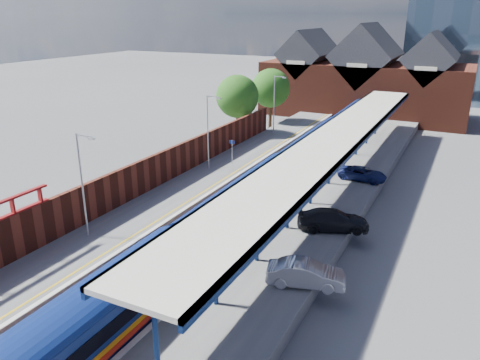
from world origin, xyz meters
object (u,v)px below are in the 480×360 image
object	(u,v)px
lamp_post_d	(275,101)
parked_car_dark	(333,220)
lamp_post_c	(209,128)
parked_car_silver	(306,274)
train	(287,169)
parked_car_blue	(362,174)
platform_sign	(232,148)
lamp_post_b	(83,179)

from	to	relation	value
lamp_post_d	parked_car_dark	distance (m)	27.91
lamp_post_c	lamp_post_d	bearing A→B (deg)	90.00
lamp_post_c	parked_car_silver	size ratio (longest dim) A/B	1.65
train	parked_car_silver	xyz separation A→B (m)	(7.01, -15.16, -0.42)
lamp_post_c	parked_car_blue	size ratio (longest dim) A/B	1.66
parked_car_blue	lamp_post_c	bearing A→B (deg)	107.21
lamp_post_c	parked_car_dark	bearing A→B (deg)	-28.69
train	parked_car_blue	world-z (taller)	train
parked_car_dark	platform_sign	bearing A→B (deg)	30.83
parked_car_silver	parked_car_blue	xyz separation A→B (m)	(-1.13, 18.59, -0.11)
platform_sign	train	bearing A→B (deg)	-18.25
lamp_post_c	train	bearing A→B (deg)	-1.03
parked_car_silver	parked_car_blue	distance (m)	18.62
train	lamp_post_d	size ratio (longest dim) A/B	9.42
lamp_post_c	parked_car_blue	xyz separation A→B (m)	(13.73, 3.28, -3.41)
lamp_post_d	platform_sign	distance (m)	14.25
parked_car_dark	train	bearing A→B (deg)	17.90
lamp_post_d	lamp_post_c	bearing A→B (deg)	-90.00
parked_car_blue	train	bearing A→B (deg)	124.00
platform_sign	parked_car_blue	distance (m)	12.48
train	parked_car_silver	size ratio (longest dim) A/B	15.57
parked_car_dark	parked_car_silver	bearing A→B (deg)	162.95
lamp_post_b	parked_car_dark	xyz separation A→B (m)	(14.22, 8.22, -3.29)
platform_sign	parked_car_silver	xyz separation A→B (m)	(13.50, -17.31, -0.99)
train	parked_car_blue	bearing A→B (deg)	30.24
platform_sign	parked_car_silver	distance (m)	21.97
lamp_post_c	lamp_post_b	bearing A→B (deg)	-90.00
train	parked_car_silver	world-z (taller)	train
lamp_post_c	platform_sign	xyz separation A→B (m)	(1.36, 2.00, -2.30)
parked_car_blue	platform_sign	bearing A→B (deg)	99.68
lamp_post_d	lamp_post_b	bearing A→B (deg)	-90.00
train	lamp_post_b	bearing A→B (deg)	-116.35
parked_car_silver	parked_car_dark	size ratio (longest dim) A/B	0.87
parked_car_dark	lamp_post_b	bearing A→B (deg)	98.11
train	lamp_post_b	size ratio (longest dim) A/B	9.42
lamp_post_d	parked_car_silver	world-z (taller)	lamp_post_d
lamp_post_d	platform_sign	xyz separation A→B (m)	(1.36, -14.00, -2.30)
train	parked_car_silver	distance (m)	16.71
train	parked_car_dark	distance (m)	9.95
platform_sign	parked_car_dark	world-z (taller)	platform_sign
parked_car_silver	parked_car_blue	world-z (taller)	parked_car_silver
lamp_post_d	parked_car_blue	world-z (taller)	lamp_post_d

